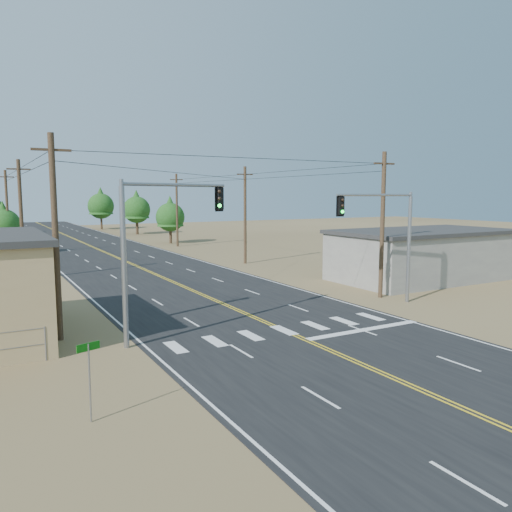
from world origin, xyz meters
TOP-DOWN VIEW (x-y plane):
  - ground at (0.00, 0.00)m, footprint 220.00×220.00m
  - road at (0.00, 30.00)m, footprint 15.00×200.00m
  - building_right at (19.00, 16.00)m, footprint 15.00×8.00m
  - utility_pole_left_near at (-10.50, 12.00)m, footprint 1.80×0.30m
  - utility_pole_left_mid at (-10.50, 32.00)m, footprint 1.80×0.30m
  - utility_pole_left_far at (-10.50, 52.00)m, footprint 1.80×0.30m
  - utility_pole_right_near at (10.50, 12.00)m, footprint 1.80×0.30m
  - utility_pole_right_mid at (10.50, 32.00)m, footprint 1.80×0.30m
  - utility_pole_right_far at (10.50, 52.00)m, footprint 1.80×0.30m
  - signal_mast_left at (-6.22, 9.73)m, footprint 6.24×2.35m
  - signal_mast_right at (9.31, 10.09)m, footprint 5.93×0.61m
  - street_sign at (-11.00, 2.00)m, footprint 0.74×0.25m
  - tree_left_near at (-10.97, 52.67)m, footprint 3.87×3.87m
  - tree_right_near at (11.22, 56.79)m, footprint 4.22×4.22m
  - tree_right_mid at (11.84, 76.45)m, footprint 4.86×4.86m
  - tree_right_far at (9.00, 92.79)m, footprint 5.28×5.28m

SIDE VIEW (x-z plane):
  - ground at x=0.00m, z-range 0.00..0.00m
  - road at x=0.00m, z-range 0.00..0.02m
  - street_sign at x=-11.00m, z-range 0.44..2.99m
  - building_right at x=19.00m, z-range 0.00..4.00m
  - tree_left_near at x=-10.97m, z-range 0.72..7.16m
  - tree_right_near at x=11.22m, z-range 0.78..7.82m
  - signal_mast_right at x=9.31m, z-range 1.28..8.57m
  - tree_right_mid at x=11.84m, z-range 0.90..8.99m
  - utility_pole_left_near at x=-10.50m, z-range 0.12..10.12m
  - utility_pole_left_mid at x=-10.50m, z-range 0.12..10.12m
  - utility_pole_left_far at x=-10.50m, z-range 0.12..10.12m
  - utility_pole_right_near at x=10.50m, z-range 0.12..10.12m
  - utility_pole_right_mid at x=10.50m, z-range 0.12..10.12m
  - utility_pole_right_far at x=10.50m, z-range 0.12..10.12m
  - signal_mast_left at x=-6.22m, z-range 1.38..9.19m
  - tree_right_far at x=9.00m, z-range 0.98..9.78m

